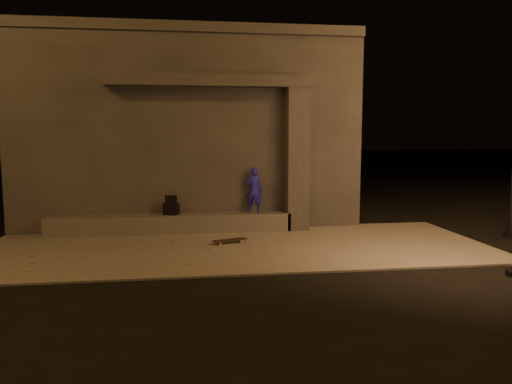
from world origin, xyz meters
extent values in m
plane|color=black|center=(0.00, 0.00, 0.00)|extent=(120.00, 120.00, 0.00)
cube|color=slate|center=(0.00, 2.00, 0.02)|extent=(11.00, 4.40, 0.04)
cube|color=#363431|center=(-1.00, 6.50, 2.60)|extent=(9.00, 5.00, 5.20)
cube|color=#363431|center=(-1.00, 4.05, 5.10)|extent=(9.00, 0.30, 0.25)
cube|color=#54524C|center=(-1.50, 3.75, 0.27)|extent=(6.00, 0.55, 0.45)
cube|color=#363431|center=(1.70, 3.75, 1.84)|extent=(0.55, 0.55, 3.60)
cube|color=#363431|center=(-0.50, 3.80, 3.78)|extent=(5.00, 0.70, 0.28)
imported|color=#201CB7|center=(0.60, 3.75, 1.07)|extent=(0.49, 0.40, 1.16)
cube|color=black|center=(-1.48, 3.75, 0.64)|extent=(0.41, 0.35, 0.29)
cube|color=black|center=(-1.48, 3.75, 0.88)|extent=(0.30, 0.16, 0.21)
cube|color=black|center=(-0.17, 2.30, 0.12)|extent=(0.81, 0.45, 0.02)
cylinder|color=#AA7144|center=(0.06, 2.46, 0.07)|extent=(0.06, 0.05, 0.05)
cylinder|color=#AA7144|center=(0.11, 2.32, 0.07)|extent=(0.06, 0.05, 0.05)
cylinder|color=#AA7144|center=(-0.44, 2.29, 0.07)|extent=(0.06, 0.05, 0.05)
cylinder|color=#AA7144|center=(-0.39, 2.14, 0.07)|extent=(0.06, 0.05, 0.05)
cube|color=#99999E|center=(0.08, 2.39, 0.10)|extent=(0.10, 0.17, 0.02)
cube|color=#99999E|center=(-0.41, 2.22, 0.10)|extent=(0.10, 0.17, 0.02)
cylinder|color=black|center=(6.69, 2.20, 0.05)|extent=(0.36, 0.36, 0.10)
camera|label=1|loc=(-1.15, -8.69, 2.53)|focal=35.00mm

